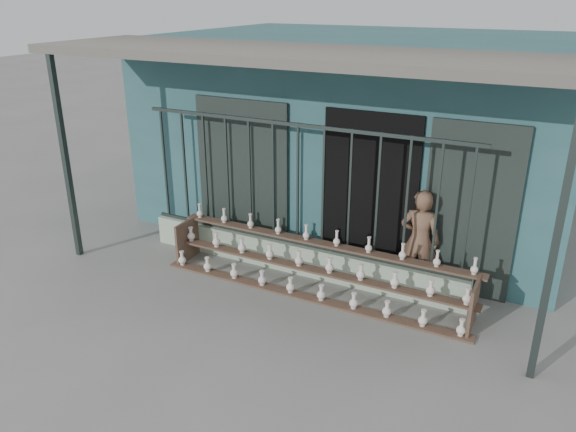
% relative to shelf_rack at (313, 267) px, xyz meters
% --- Properties ---
extents(ground, '(60.00, 60.00, 0.00)m').
position_rel_shelf_rack_xyz_m(ground, '(-0.45, -0.89, -0.36)').
color(ground, slate).
extents(workshop_building, '(7.40, 6.60, 3.21)m').
position_rel_shelf_rack_xyz_m(workshop_building, '(-0.45, 3.34, 1.26)').
color(workshop_building, '#2B575B').
rests_on(workshop_building, ground).
extents(parapet_wall, '(5.00, 0.20, 0.45)m').
position_rel_shelf_rack_xyz_m(parapet_wall, '(-0.45, 0.41, -0.13)').
color(parapet_wall, '#AAC0A4').
rests_on(parapet_wall, ground).
extents(security_fence, '(5.00, 0.04, 1.80)m').
position_rel_shelf_rack_xyz_m(security_fence, '(-0.45, 0.41, 0.99)').
color(security_fence, '#283330').
rests_on(security_fence, parapet_wall).
extents(shelf_rack, '(4.50, 0.68, 0.85)m').
position_rel_shelf_rack_xyz_m(shelf_rack, '(0.00, 0.00, 0.00)').
color(shelf_rack, brown).
rests_on(shelf_rack, ground).
extents(elderly_woman, '(0.56, 0.40, 1.47)m').
position_rel_shelf_rack_xyz_m(elderly_woman, '(1.26, 0.71, 0.38)').
color(elderly_woman, brown).
rests_on(elderly_woman, ground).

